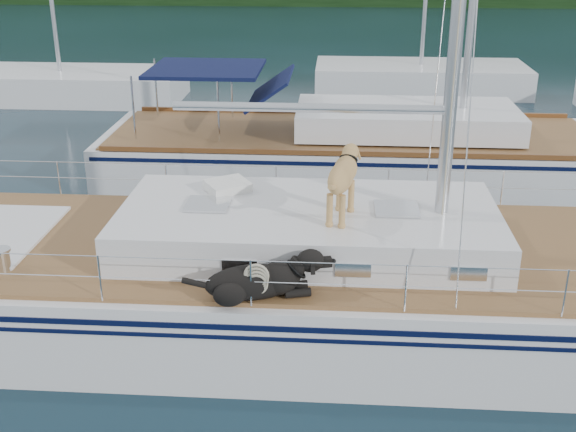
{
  "coord_description": "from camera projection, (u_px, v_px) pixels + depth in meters",
  "views": [
    {
      "loc": [
        1.15,
        -9.22,
        5.43
      ],
      "look_at": [
        0.5,
        0.2,
        1.6
      ],
      "focal_mm": 45.0,
      "sensor_mm": 36.0,
      "label": 1
    }
  ],
  "objects": [
    {
      "name": "ground",
      "position": [
        253.0,
        321.0,
        10.64
      ],
      "size": [
        120.0,
        120.0,
        0.0
      ],
      "primitive_type": "plane",
      "color": "black",
      "rests_on": "ground"
    },
    {
      "name": "main_sailboat",
      "position": [
        259.0,
        280.0,
        10.37
      ],
      "size": [
        12.0,
        3.9,
        14.01
      ],
      "color": "silver",
      "rests_on": "ground"
    },
    {
      "name": "neighbor_sailboat",
      "position": [
        356.0,
        154.0,
        16.21
      ],
      "size": [
        11.0,
        3.5,
        13.3
      ],
      "color": "silver",
      "rests_on": "ground"
    },
    {
      "name": "bg_boat_center",
      "position": [
        420.0,
        79.0,
        25.0
      ],
      "size": [
        7.2,
        3.0,
        11.65
      ],
      "color": "silver",
      "rests_on": "ground"
    },
    {
      "name": "bg_boat_west",
      "position": [
        62.0,
        86.0,
        23.93
      ],
      "size": [
        8.0,
        3.0,
        11.65
      ],
      "color": "silver",
      "rests_on": "ground"
    }
  ]
}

